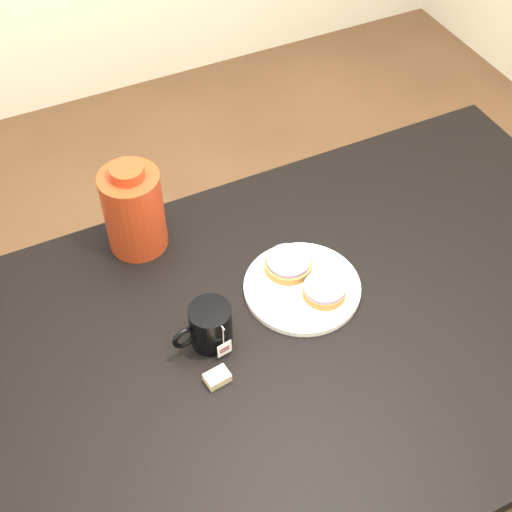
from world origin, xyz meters
name	(u,v)px	position (x,y,z in m)	size (l,w,h in m)	color
ground_plane	(306,484)	(0.00, 0.00, 0.00)	(4.00, 4.00, 0.00)	brown
table	(323,345)	(0.00, 0.00, 0.67)	(1.40, 0.90, 0.75)	black
plate	(302,287)	(-0.01, 0.09, 0.76)	(0.24, 0.24, 0.02)	white
bagel_back	(288,264)	(-0.01, 0.15, 0.78)	(0.14, 0.14, 0.03)	brown
bagel_front	(324,290)	(0.02, 0.05, 0.78)	(0.11, 0.11, 0.03)	brown
mug	(210,326)	(-0.22, 0.06, 0.80)	(0.13, 0.09, 0.09)	black
teabag_pouch	(217,377)	(-0.25, -0.03, 0.76)	(0.04, 0.03, 0.02)	#C6B793
bagel_package	(134,210)	(-0.26, 0.36, 0.85)	(0.13, 0.13, 0.21)	maroon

